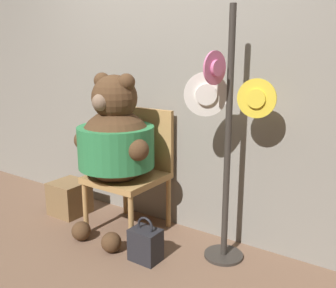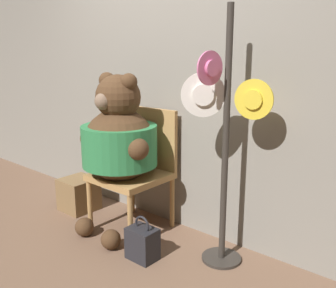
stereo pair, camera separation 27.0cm
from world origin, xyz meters
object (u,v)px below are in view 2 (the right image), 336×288
(teddy_bear, at_px, (119,141))
(hat_display_rack, at_px, (222,139))
(handbag_on_ground, at_px, (142,243))
(chair, at_px, (138,165))

(teddy_bear, distance_m, hat_display_rack, 0.89)
(teddy_bear, distance_m, handbag_on_ground, 0.80)
(chair, distance_m, hat_display_rack, 0.91)
(teddy_bear, bearing_deg, chair, 80.39)
(chair, bearing_deg, hat_display_rack, -4.06)
(teddy_bear, bearing_deg, hat_display_rack, 7.95)
(hat_display_rack, bearing_deg, chair, 175.94)
(handbag_on_ground, bearing_deg, teddy_bear, 155.42)
(teddy_bear, xyz_separation_m, handbag_on_ground, (0.44, -0.20, -0.64))
(teddy_bear, relative_size, hat_display_rack, 0.74)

